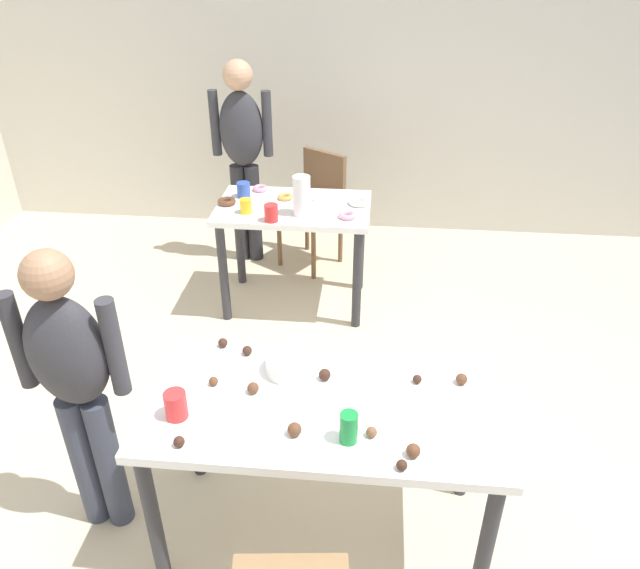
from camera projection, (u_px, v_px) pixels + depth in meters
name	position (u px, v px, depth m)	size (l,w,h in m)	color
ground_plane	(324.00, 521.00, 2.75)	(6.40, 6.40, 0.00)	beige
wall_back	(361.00, 74.00, 4.82)	(6.40, 0.10, 2.60)	beige
dining_table_near	(323.00, 423.00, 2.38)	(1.39, 0.68, 0.75)	white
dining_table_far	(294.00, 223.00, 4.03)	(1.00, 0.62, 0.75)	white
chair_far_table	(316.00, 202.00, 4.64)	(0.55, 0.55, 0.87)	brown
person_girl_near	(75.00, 378.00, 2.36)	(0.45, 0.20, 1.37)	#383D4C
person_adult_far	(243.00, 147.00, 4.45)	(0.45, 0.21, 1.54)	#28282D
mixing_bowl	(291.00, 364.00, 2.48)	(0.20, 0.20, 0.07)	white
soda_can	(349.00, 428.00, 2.13)	(0.07, 0.07, 0.12)	#198438
fork_near	(368.00, 386.00, 2.41)	(0.17, 0.02, 0.01)	silver
cup_near_0	(176.00, 405.00, 2.24)	(0.08, 0.08, 0.11)	red
cake_ball_0	(247.00, 350.00, 2.58)	(0.04, 0.04, 0.04)	#3D2319
cake_ball_1	(325.00, 375.00, 2.44)	(0.05, 0.05, 0.05)	#3D2319
cake_ball_2	(417.00, 379.00, 2.42)	(0.04, 0.04, 0.04)	#3D2319
cake_ball_3	(372.00, 432.00, 2.17)	(0.04, 0.04, 0.04)	brown
cake_ball_4	(179.00, 442.00, 2.13)	(0.04, 0.04, 0.04)	#3D2319
cake_ball_5	(253.00, 388.00, 2.37)	(0.05, 0.05, 0.05)	brown
cake_ball_6	(462.00, 379.00, 2.42)	(0.05, 0.05, 0.05)	brown
cake_ball_7	(223.00, 343.00, 2.63)	(0.04, 0.04, 0.04)	#3D2319
cake_ball_8	(213.00, 381.00, 2.41)	(0.04, 0.04, 0.04)	brown
cake_ball_9	(295.00, 429.00, 2.17)	(0.05, 0.05, 0.05)	brown
cake_ball_10	(402.00, 465.00, 2.04)	(0.04, 0.04, 0.04)	#3D2319
cake_ball_11	(413.00, 451.00, 2.09)	(0.05, 0.05, 0.05)	brown
pitcher_far	(302.00, 196.00, 3.77)	(0.11, 0.11, 0.25)	white
cup_far_0	(271.00, 213.00, 3.72)	(0.09, 0.09, 0.11)	red
cup_far_1	(246.00, 206.00, 3.83)	(0.07, 0.07, 0.09)	yellow
cup_far_2	(244.00, 190.00, 4.06)	(0.09, 0.09, 0.10)	#3351B2
donut_far_0	(309.00, 202.00, 3.95)	(0.13, 0.13, 0.04)	white
donut_far_1	(359.00, 202.00, 3.96)	(0.14, 0.14, 0.04)	white
donut_far_2	(260.00, 188.00, 4.17)	(0.10, 0.10, 0.03)	pink
donut_far_3	(285.00, 197.00, 4.04)	(0.10, 0.10, 0.03)	gold
donut_far_4	(227.00, 201.00, 3.97)	(0.12, 0.12, 0.04)	brown
donut_far_5	(347.00, 215.00, 3.78)	(0.11, 0.11, 0.03)	pink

